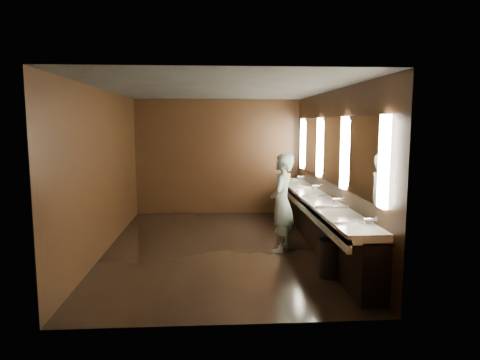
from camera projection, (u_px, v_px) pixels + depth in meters
name	position (u px, v px, depth m)	size (l,w,h in m)	color
floor	(220.00, 247.00, 7.70)	(6.00, 6.00, 0.00)	black
ceiling	(219.00, 89.00, 7.34)	(4.00, 6.00, 0.02)	#2D2D2B
wall_back	(218.00, 157.00, 10.49)	(4.00, 0.02, 2.80)	black
wall_front	(225.00, 201.00, 4.55)	(4.00, 0.02, 2.80)	black
wall_left	(104.00, 171.00, 7.40)	(0.02, 6.00, 2.80)	black
wall_right	(332.00, 169.00, 7.65)	(0.02, 6.00, 2.80)	black
sink_counter	(319.00, 219.00, 7.75)	(0.55, 5.40, 1.01)	black
mirror_band	(331.00, 150.00, 7.60)	(0.06, 5.03, 1.15)	white
person	(282.00, 203.00, 7.42)	(0.62, 0.41, 1.70)	#94D8DD
trash_bin	(331.00, 258.00, 6.21)	(0.35, 0.35, 0.55)	black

